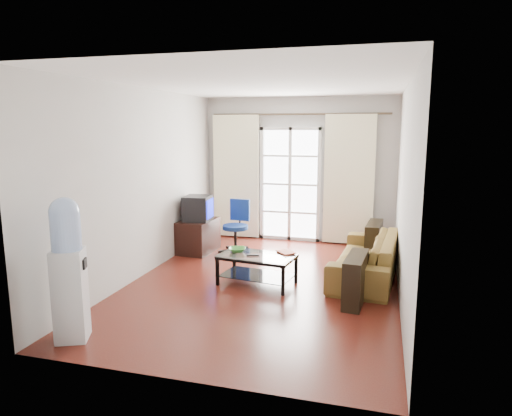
{
  "coord_description": "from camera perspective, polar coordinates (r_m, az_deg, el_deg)",
  "views": [
    {
      "loc": [
        1.52,
        -5.9,
        2.15
      ],
      "look_at": [
        -0.21,
        0.35,
        0.99
      ],
      "focal_mm": 32.0,
      "sensor_mm": 36.0,
      "label": 1
    }
  ],
  "objects": [
    {
      "name": "wall_left",
      "position": [
        6.81,
        -13.81,
        3.07
      ],
      "size": [
        0.02,
        5.2,
        2.7
      ],
      "primitive_type": "cube",
      "color": "#BBB7B2",
      "rests_on": "floor"
    },
    {
      "name": "task_chair",
      "position": [
        7.93,
        -2.49,
        -3.64
      ],
      "size": [
        0.68,
        0.68,
        0.91
      ],
      "rotation": [
        0.0,
        0.0,
        -0.11
      ],
      "color": "black",
      "rests_on": "floor"
    },
    {
      "name": "wall_back",
      "position": [
        8.67,
        5.34,
        4.77
      ],
      "size": [
        3.6,
        0.02,
        2.7
      ],
      "primitive_type": "cube",
      "color": "#BBB7B2",
      "rests_on": "floor"
    },
    {
      "name": "ceiling",
      "position": [
        6.11,
        1.07,
        15.27
      ],
      "size": [
        5.2,
        5.2,
        0.0
      ],
      "primitive_type": "plane",
      "rotation": [
        3.14,
        0.0,
        0.0
      ],
      "color": "white",
      "rests_on": "wall_back"
    },
    {
      "name": "wall_right",
      "position": [
        5.96,
        18.05,
        1.89
      ],
      "size": [
        0.02,
        5.2,
        2.7
      ],
      "primitive_type": "cube",
      "color": "#BBB7B2",
      "rests_on": "floor"
    },
    {
      "name": "book",
      "position": [
        6.35,
        3.05,
        -5.66
      ],
      "size": [
        0.44,
        0.44,
        0.02
      ],
      "primitive_type": "imported",
      "rotation": [
        0.0,
        0.0,
        0.74
      ],
      "color": "maroon",
      "rests_on": "coffee_table"
    },
    {
      "name": "floor",
      "position": [
        6.46,
        0.99,
        -9.34
      ],
      "size": [
        5.2,
        5.2,
        0.0
      ],
      "primitive_type": "plane",
      "color": "#5B2015",
      "rests_on": "ground"
    },
    {
      "name": "tv_stand",
      "position": [
        8.01,
        -7.23,
        -3.46
      ],
      "size": [
        0.56,
        0.8,
        0.57
      ],
      "primitive_type": "cube",
      "rotation": [
        0.0,
        0.0,
        -0.07
      ],
      "color": "black",
      "rests_on": "floor"
    },
    {
      "name": "radiator",
      "position": [
        8.62,
        10.35,
        -2.25
      ],
      "size": [
        0.64,
        0.12,
        0.64
      ],
      "primitive_type": "cube",
      "color": "gray",
      "rests_on": "floor"
    },
    {
      "name": "french_door",
      "position": [
        8.67,
        4.26,
        2.96
      ],
      "size": [
        1.16,
        0.06,
        2.15
      ],
      "color": "white",
      "rests_on": "wall_back"
    },
    {
      "name": "wall_front",
      "position": [
        3.72,
        -9.02,
        -2.45
      ],
      "size": [
        3.6,
        0.02,
        2.7
      ],
      "primitive_type": "cube",
      "color": "#BBB7B2",
      "rests_on": "floor"
    },
    {
      "name": "remote",
      "position": [
        6.26,
        -0.41,
        -5.92
      ],
      "size": [
        0.18,
        0.1,
        0.02
      ],
      "primitive_type": "cube",
      "rotation": [
        0.0,
        0.0,
        0.33
      ],
      "color": "black",
      "rests_on": "coffee_table"
    },
    {
      "name": "bowl",
      "position": [
        6.46,
        -2.36,
        -5.23
      ],
      "size": [
        0.37,
        0.37,
        0.06
      ],
      "primitive_type": "imported",
      "rotation": [
        0.0,
        0.0,
        0.28
      ],
      "color": "#328A44",
      "rests_on": "coffee_table"
    },
    {
      "name": "curtain_rod",
      "position": [
        8.54,
        5.33,
        11.61
      ],
      "size": [
        3.3,
        0.04,
        0.04
      ],
      "primitive_type": "cylinder",
      "rotation": [
        0.0,
        1.57,
        0.0
      ],
      "color": "#4C3F2D",
      "rests_on": "wall_back"
    },
    {
      "name": "curtain_right",
      "position": [
        8.45,
        11.54,
        3.45
      ],
      "size": [
        0.9,
        0.07,
        2.35
      ],
      "primitive_type": "cube",
      "color": "#FFFBCD",
      "rests_on": "curtain_rod"
    },
    {
      "name": "crt_tv",
      "position": [
        7.87,
        -7.42,
        -0.02
      ],
      "size": [
        0.5,
        0.5,
        0.43
      ],
      "rotation": [
        0.0,
        0.0,
        0.09
      ],
      "color": "black",
      "rests_on": "tv_stand"
    },
    {
      "name": "water_cooler",
      "position": [
        4.96,
        -22.41,
        -6.81
      ],
      "size": [
        0.4,
        0.4,
        1.48
      ],
      "rotation": [
        0.0,
        0.0,
        0.41
      ],
      "color": "silver",
      "rests_on": "floor"
    },
    {
      "name": "coffee_table",
      "position": [
        6.33,
        0.13,
        -7.21
      ],
      "size": [
        1.09,
        0.72,
        0.41
      ],
      "rotation": [
        0.0,
        0.0,
        -0.14
      ],
      "color": "silver",
      "rests_on": "floor"
    },
    {
      "name": "sofa",
      "position": [
        6.82,
        13.58,
        -5.91
      ],
      "size": [
        2.2,
        1.15,
        0.6
      ],
      "primitive_type": "imported",
      "rotation": [
        0.0,
        0.0,
        -1.65
      ],
      "color": "olive",
      "rests_on": "floor"
    },
    {
      "name": "curtain_left",
      "position": [
        8.86,
        -2.5,
        3.94
      ],
      "size": [
        0.9,
        0.07,
        2.35
      ],
      "primitive_type": "cube",
      "color": "#FFFBCD",
      "rests_on": "curtain_rod"
    }
  ]
}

